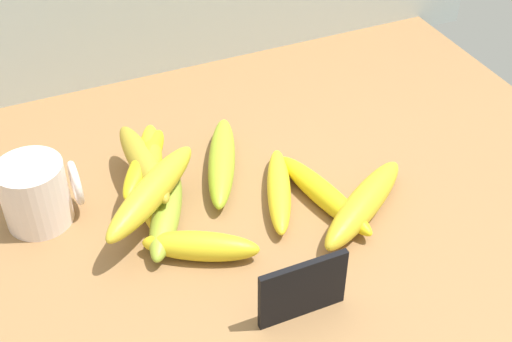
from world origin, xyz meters
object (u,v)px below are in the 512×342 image
object	(u,v)px
banana_9	(143,163)
banana_10	(151,159)
banana_0	(167,216)
coffee_mug	(37,193)
banana_4	(201,246)
banana_5	(364,203)
banana_2	(279,190)
banana_6	(324,194)
banana_8	(152,192)
chalkboard_sign	(302,291)
banana_3	(222,161)
banana_1	(147,183)
banana_7	(144,164)

from	to	relation	value
banana_9	banana_10	xyz separation A→B (cm)	(1.22, 0.64, -0.22)
banana_0	coffee_mug	bearing A→B (deg)	151.66
banana_4	banana_10	distance (cm)	16.32
banana_9	banana_0	bearing A→B (deg)	-86.44
banana_0	banana_5	world-z (taller)	banana_5
banana_2	banana_6	size ratio (longest dim) A/B	0.90
banana_2	banana_5	size ratio (longest dim) A/B	0.86
banana_0	banana_2	world-z (taller)	banana_0
coffee_mug	banana_6	distance (cm)	38.80
banana_5	banana_8	bearing A→B (deg)	159.83
banana_2	chalkboard_sign	bearing A→B (deg)	-107.57
banana_2	banana_3	size ratio (longest dim) A/B	0.86
banana_5	banana_9	distance (cm)	30.89
banana_9	chalkboard_sign	bearing A→B (deg)	-69.96
banana_1	banana_6	size ratio (longest dim) A/B	0.99
chalkboard_sign	banana_1	size ratio (longest dim) A/B	0.56
banana_6	banana_10	size ratio (longest dim) A/B	1.23
chalkboard_sign	banana_0	distance (cm)	22.86
banana_4	coffee_mug	bearing A→B (deg)	138.48
banana_1	banana_4	world-z (taller)	banana_4
banana_0	banana_3	xyz separation A→B (cm)	(11.01, 7.88, 0.08)
banana_1	banana_3	xyz separation A→B (cm)	(11.41, 0.08, 0.29)
chalkboard_sign	coffee_mug	distance (cm)	38.15
banana_10	chalkboard_sign	bearing A→B (deg)	-72.52
banana_0	banana_2	distance (cm)	16.14
chalkboard_sign	banana_4	size ratio (longest dim) A/B	0.73
coffee_mug	banana_5	world-z (taller)	coffee_mug
chalkboard_sign	banana_5	xyz separation A→B (cm)	(15.31, 11.83, -1.71)
banana_7	banana_8	distance (cm)	7.09
banana_2	banana_8	size ratio (longest dim) A/B	0.87
banana_2	banana_10	size ratio (longest dim) A/B	1.11
banana_3	banana_4	bearing A→B (deg)	-120.30
banana_5	banana_6	xyz separation A→B (cm)	(-3.85, 4.32, -0.44)
banana_1	banana_2	size ratio (longest dim) A/B	1.10
banana_3	banana_10	xyz separation A→B (cm)	(-10.29, 0.90, 3.00)
banana_5	banana_7	xyz separation A→B (cm)	(-25.64, 16.77, 2.86)
banana_4	banana_5	bearing A→B (deg)	-3.62
banana_3	banana_5	size ratio (longest dim) A/B	1.00
chalkboard_sign	banana_0	bearing A→B (deg)	115.86
banana_3	banana_5	distance (cm)	21.82
banana_6	banana_8	size ratio (longest dim) A/B	0.96
banana_0	banana_10	bearing A→B (deg)	85.34
coffee_mug	banana_6	size ratio (longest dim) A/B	0.53
chalkboard_sign	banana_3	xyz separation A→B (cm)	(1.07, 28.37, -1.91)
banana_10	coffee_mug	bearing A→B (deg)	-177.93
banana_4	banana_8	distance (cm)	9.84
banana_3	banana_6	world-z (taller)	banana_3
banana_2	banana_4	size ratio (longest dim) A/B	1.17
coffee_mug	banana_8	size ratio (longest dim) A/B	0.51
banana_8	banana_9	distance (cm)	7.09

